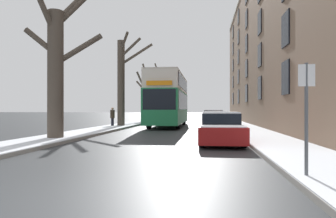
# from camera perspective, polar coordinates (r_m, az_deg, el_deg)

# --- Properties ---
(ground_plane) EXTENTS (320.00, 320.00, 0.00)m
(ground_plane) POSITION_cam_1_polar(r_m,az_deg,el_deg) (5.10, -18.71, -16.78)
(ground_plane) COLOR #303335
(sidewalk_left) EXTENTS (2.42, 130.00, 0.16)m
(sidewalk_left) POSITION_cam_1_polar(r_m,az_deg,el_deg) (57.86, 0.03, -1.50)
(sidewalk_left) COLOR gray
(sidewalk_left) RESTS_ON ground
(sidewalk_right) EXTENTS (2.42, 130.00, 0.16)m
(sidewalk_right) POSITION_cam_1_polar(r_m,az_deg,el_deg) (57.49, 10.05, -1.51)
(sidewalk_right) COLOR gray
(sidewalk_right) RESTS_ON ground
(terrace_facade_right) EXTENTS (9.10, 41.97, 15.52)m
(terrace_facade_right) POSITION_cam_1_polar(r_m,az_deg,el_deg) (32.54, 22.78, 11.04)
(terrace_facade_right) COLOR #7A604C
(terrace_facade_right) RESTS_ON ground
(bare_tree_left_0) EXTENTS (3.40, 2.75, 7.66)m
(bare_tree_left_0) POSITION_cam_1_polar(r_m,az_deg,el_deg) (15.16, -20.39, 7.79)
(bare_tree_left_0) COLOR #4C4238
(bare_tree_left_0) RESTS_ON ground
(bare_tree_left_1) EXTENTS (2.90, 1.94, 7.65)m
(bare_tree_left_1) POSITION_cam_1_polar(r_m,az_deg,el_deg) (25.18, -8.72, 5.46)
(bare_tree_left_1) COLOR #4C4238
(bare_tree_left_1) RESTS_ON ground
(bare_tree_left_2) EXTENTS (3.25, 3.70, 7.36)m
(bare_tree_left_2) POSITION_cam_1_polar(r_m,az_deg,el_deg) (36.79, -3.88, 2.38)
(bare_tree_left_2) COLOR #4C4238
(bare_tree_left_2) RESTS_ON ground
(bare_tree_left_3) EXTENTS (1.82, 2.95, 9.01)m
(bare_tree_left_3) POSITION_cam_1_polar(r_m,az_deg,el_deg) (47.65, -1.27, 2.64)
(bare_tree_left_3) COLOR #4C4238
(bare_tree_left_3) RESTS_ON ground
(double_decker_bus) EXTENTS (2.62, 10.87, 4.43)m
(double_decker_bus) POSITION_cam_1_polar(r_m,az_deg,el_deg) (26.06, 0.13, 2.17)
(double_decker_bus) COLOR #1E7A47
(double_decker_bus) RESTS_ON ground
(parked_car_0) EXTENTS (1.81, 4.53, 1.36)m
(parked_car_0) POSITION_cam_1_polar(r_m,az_deg,el_deg) (13.11, 9.95, -3.73)
(parked_car_0) COLOR maroon
(parked_car_0) RESTS_ON ground
(parked_car_1) EXTENTS (1.68, 4.03, 1.37)m
(parked_car_1) POSITION_cam_1_polar(r_m,az_deg,el_deg) (19.17, 9.06, -2.61)
(parked_car_1) COLOR maroon
(parked_car_1) RESTS_ON ground
(parked_car_2) EXTENTS (1.75, 4.06, 1.44)m
(parked_car_2) POSITION_cam_1_polar(r_m,az_deg,el_deg) (24.89, 8.62, -1.96)
(parked_car_2) COLOR silver
(parked_car_2) RESTS_ON ground
(oncoming_van) EXTENTS (2.10, 4.92, 2.33)m
(oncoming_van) POSITION_cam_1_polar(r_m,az_deg,el_deg) (42.02, 1.99, -0.40)
(oncoming_van) COLOR #333842
(oncoming_van) RESTS_ON ground
(pedestrian_left_sidewalk) EXTENTS (0.36, 0.36, 1.66)m
(pedestrian_left_sidewalk) POSITION_cam_1_polar(r_m,az_deg,el_deg) (24.68, -10.53, -1.41)
(pedestrian_left_sidewalk) COLOR black
(pedestrian_left_sidewalk) RESTS_ON ground
(street_sign_post) EXTENTS (0.32, 0.07, 2.40)m
(street_sign_post) POSITION_cam_1_polar(r_m,az_deg,el_deg) (6.56, 24.86, -0.83)
(street_sign_post) COLOR #4C4F54
(street_sign_post) RESTS_ON ground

